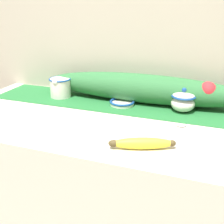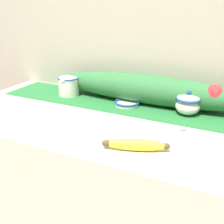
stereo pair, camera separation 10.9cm
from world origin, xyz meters
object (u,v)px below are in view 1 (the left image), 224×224
(spoon, at_px, (179,125))
(small_dish, at_px, (122,103))
(sugar_bowl, at_px, (183,101))
(cream_pitcher, at_px, (61,87))
(banana, at_px, (142,143))

(spoon, bearing_deg, small_dish, 132.07)
(sugar_bowl, relative_size, small_dish, 0.92)
(sugar_bowl, xyz_separation_m, spoon, (0.01, -0.16, -0.05))
(small_dish, relative_size, spoon, 0.75)
(cream_pitcher, distance_m, banana, 0.65)
(spoon, bearing_deg, cream_pitcher, 145.56)
(sugar_bowl, distance_m, small_dish, 0.28)
(cream_pitcher, relative_size, sugar_bowl, 1.18)
(sugar_bowl, relative_size, banana, 0.50)
(cream_pitcher, distance_m, sugar_bowl, 0.60)
(cream_pitcher, xyz_separation_m, spoon, (0.61, -0.16, -0.05))
(small_dish, height_order, banana, banana)
(cream_pitcher, relative_size, banana, 0.58)
(small_dish, bearing_deg, banana, -63.12)
(small_dish, xyz_separation_m, spoon, (0.28, -0.15, -0.01))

